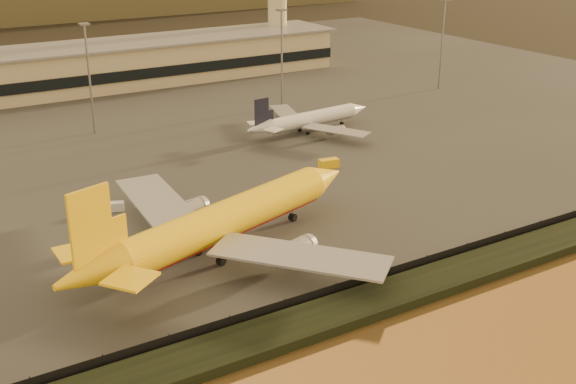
{
  "coord_description": "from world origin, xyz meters",
  "views": [
    {
      "loc": [
        -55.93,
        -82.52,
        49.15
      ],
      "look_at": [
        1.68,
        12.0,
        5.69
      ],
      "focal_mm": 45.0,
      "sensor_mm": 36.0,
      "label": 1
    }
  ],
  "objects": [
    {
      "name": "dhl_cargo_jet",
      "position": [
        -12.65,
        7.33,
        5.33
      ],
      "size": [
        56.26,
        53.67,
        17.17
      ],
      "rotation": [
        0.0,
        0.0,
        0.31
      ],
      "color": "yellow",
      "rests_on": "tarmac"
    },
    {
      "name": "tarmac",
      "position": [
        0.0,
        95.0,
        0.1
      ],
      "size": [
        320.0,
        220.0,
        0.2
      ],
      "primitive_type": "cube",
      "color": "#2D2D2D",
      "rests_on": "ground"
    },
    {
      "name": "gse_vehicle_white",
      "position": [
        -21.55,
        32.15,
        0.97
      ],
      "size": [
        3.73,
        2.63,
        1.53
      ],
      "primitive_type": "cube",
      "rotation": [
        0.0,
        0.0,
        -0.36
      ],
      "color": "silver",
      "rests_on": "tarmac"
    },
    {
      "name": "perimeter_fence",
      "position": [
        0.0,
        -13.0,
        1.3
      ],
      "size": [
        300.0,
        0.05,
        2.2
      ],
      "primitive_type": "cube",
      "color": "black",
      "rests_on": "tarmac"
    },
    {
      "name": "ground",
      "position": [
        0.0,
        0.0,
        0.0
      ],
      "size": [
        900.0,
        900.0,
        0.0
      ],
      "primitive_type": "plane",
      "color": "black",
      "rests_on": "ground"
    },
    {
      "name": "terminal_building",
      "position": [
        -14.52,
        125.55,
        6.25
      ],
      "size": [
        202.0,
        25.0,
        12.6
      ],
      "color": "tan",
      "rests_on": "tarmac"
    },
    {
      "name": "gse_vehicle_yellow",
      "position": [
        23.15,
        31.29,
        1.1
      ],
      "size": [
        4.23,
        2.34,
        1.81
      ],
      "primitive_type": "cube",
      "rotation": [
        0.0,
        0.0,
        -0.14
      ],
      "color": "yellow",
      "rests_on": "tarmac"
    },
    {
      "name": "embankment",
      "position": [
        0.0,
        -17.0,
        0.7
      ],
      "size": [
        320.0,
        7.0,
        1.4
      ],
      "primitive_type": "cube",
      "color": "black",
      "rests_on": "ground"
    },
    {
      "name": "white_narrowbody_jet",
      "position": [
        33.68,
        54.55,
        3.23
      ],
      "size": [
        35.34,
        34.3,
        10.15
      ],
      "rotation": [
        0.0,
        0.0,
        0.11
      ],
      "color": "silver",
      "rests_on": "tarmac"
    },
    {
      "name": "apron_light_masts",
      "position": [
        15.0,
        75.0,
        15.7
      ],
      "size": [
        152.2,
        12.2,
        25.4
      ],
      "color": "slate",
      "rests_on": "tarmac"
    }
  ]
}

